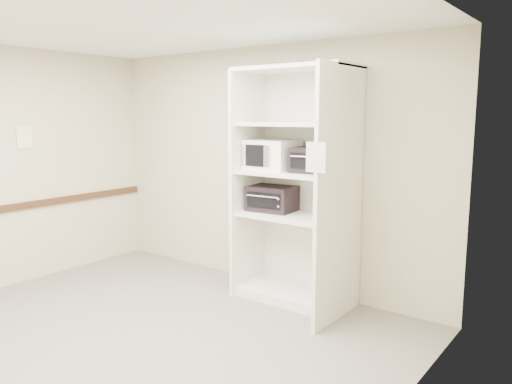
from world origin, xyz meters
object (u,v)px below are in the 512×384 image
Objects in this scene: shelving_unit at (299,195)px; toaster_oven_lower at (272,198)px; toaster_oven_upper at (315,160)px; microwave at (272,155)px.

shelving_unit is 0.37m from toaster_oven_lower.
shelving_unit is 5.54× the size of toaster_oven_upper.
toaster_oven_lower is (-0.36, 0.04, -0.08)m from shelving_unit.
toaster_oven_upper is at bearing 5.96° from shelving_unit.
microwave is 0.47m from toaster_oven_lower.
toaster_oven_upper reaches higher than toaster_oven_lower.
microwave is at bearing -74.07° from toaster_oven_lower.
microwave is 1.08× the size of toaster_oven_lower.
toaster_oven_upper is 0.91× the size of toaster_oven_lower.
shelving_unit reaches higher than microwave.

